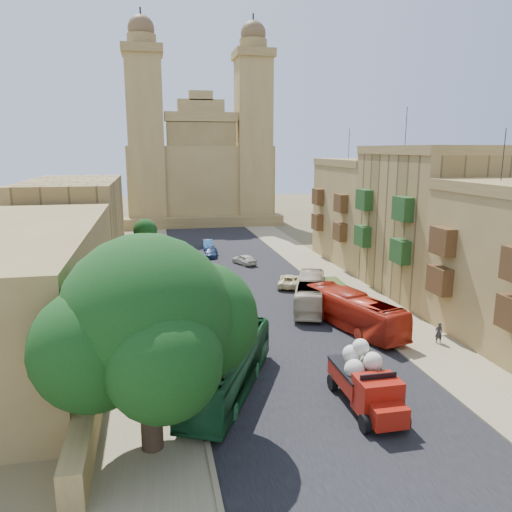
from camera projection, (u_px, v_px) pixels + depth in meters
name	position (u px, v px, depth m)	size (l,w,h in m)	color
ground	(382.00, 475.00, 21.11)	(260.00, 260.00, 0.00)	brown
road_surface	(248.00, 287.00, 49.81)	(14.00, 140.00, 0.01)	black
sidewalk_east	(338.00, 282.00, 51.72)	(5.00, 140.00, 0.01)	#837655
sidewalk_west	(151.00, 292.00, 47.89)	(5.00, 140.00, 0.01)	#837655
kerb_east	(315.00, 282.00, 51.20)	(0.25, 140.00, 0.12)	#837655
kerb_west	(177.00, 290.00, 48.39)	(0.25, 140.00, 0.12)	#837655
townhouse_c	(424.00, 221.00, 46.78)	(9.00, 14.00, 17.40)	olive
townhouse_d	(363.00, 211.00, 60.33)	(9.00, 14.00, 15.90)	olive
west_wall	(110.00, 320.00, 37.54)	(1.00, 40.00, 1.80)	olive
west_building_low	(21.00, 289.00, 33.82)	(10.00, 28.00, 8.40)	olive
west_building_mid	(75.00, 223.00, 58.52)	(10.00, 22.00, 10.00)	olive
church	(199.00, 170.00, 94.31)	(28.00, 22.50, 36.30)	olive
ficus_tree	(149.00, 326.00, 21.80)	(10.02, 9.22, 10.02)	#332519
street_tree_a	(141.00, 320.00, 29.84)	(3.38, 3.38, 5.20)	#332519
street_tree_b	(143.00, 273.00, 41.33)	(3.35, 3.35, 5.15)	#332519
street_tree_c	(145.00, 250.00, 52.90)	(2.92, 2.92, 4.48)	#332519
street_tree_d	(145.00, 231.00, 64.35)	(3.06, 3.06, 4.70)	#332519
red_truck	(366.00, 381.00, 26.28)	(2.40, 6.04, 3.52)	maroon
olive_pickup	(333.00, 293.00, 44.63)	(2.18, 4.46, 1.81)	#40501E
bus_green_north	(228.00, 367.00, 27.99)	(2.54, 10.86, 3.02)	#1A552A
bus_red_east	(354.00, 311.00, 37.92)	(2.35, 10.04, 2.80)	red
bus_cream_east	(310.00, 293.00, 43.02)	(2.21, 9.42, 2.63)	beige
car_blue_a	(228.00, 337.00, 34.94)	(1.43, 3.55, 1.21)	teal
car_white_a	(220.00, 283.00, 48.49)	(1.48, 4.25, 1.40)	white
car_cream	(289.00, 281.00, 49.82)	(2.01, 4.36, 1.21)	beige
car_dkblue	(211.00, 253.00, 63.47)	(1.59, 3.90, 1.13)	navy
car_white_b	(244.00, 259.00, 59.27)	(1.47, 3.65, 1.24)	beige
car_blue_b	(208.00, 244.00, 68.79)	(1.25, 3.59, 1.18)	#3D75BF
pedestrian_a	(439.00, 333.00, 35.28)	(0.55, 0.36, 1.52)	#242229
pedestrian_c	(361.00, 302.00, 41.80)	(1.07, 0.44, 1.82)	#393839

